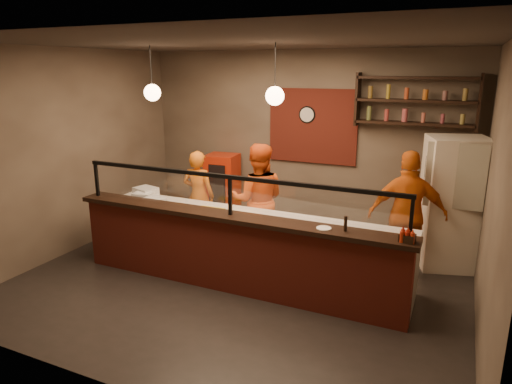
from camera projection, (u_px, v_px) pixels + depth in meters
The scene contains 29 objects.
floor at pixel (241, 280), 6.44m from camera, with size 6.00×6.00×0.00m, color black.
ceiling at pixel (239, 42), 5.60m from camera, with size 6.00×6.00×0.00m, color #3D352F.
wall_back at pixel (302, 142), 8.21m from camera, with size 6.00×6.00×0.00m, color #716253.
wall_left at pixel (71, 152), 7.22m from camera, with size 5.00×5.00×0.00m, color #716253.
wall_right at pixel (494, 195), 4.82m from camera, with size 5.00×5.00×0.00m, color #716253.
wall_front at pixel (108, 228), 3.82m from camera, with size 6.00×6.00×0.00m, color #716253.
brick_patch at pixel (313, 126), 8.03m from camera, with size 1.60×0.04×1.30m, color maroon.
service_counter at pixel (231, 255), 6.05m from camera, with size 4.60×0.25×1.00m, color maroon.
counter_ledge at pixel (230, 217), 5.91m from camera, with size 4.70×0.37×0.06m, color black.
worktop_cabinet at pixel (247, 247), 6.50m from camera, with size 4.60×0.75×0.85m, color gray.
worktop at pixel (247, 217), 6.39m from camera, with size 4.60×0.75×0.05m, color silver.
sneeze_guard at pixel (230, 191), 5.82m from camera, with size 4.50×0.05×0.52m.
wall_shelving at pixel (415, 101), 7.09m from camera, with size 1.84×0.28×0.85m.
wall_clock at pixel (307, 115), 8.01m from camera, with size 0.30×0.30×0.04m, color black.
pendant_left at pixel (152, 92), 6.54m from camera, with size 0.24×0.24×0.77m.
pendant_right at pixel (275, 96), 5.78m from camera, with size 0.24×0.24×0.77m.
cook_left at pixel (199, 196), 7.81m from camera, with size 0.57×0.37×1.56m, color orange.
cook_mid at pixel (258, 200), 7.13m from camera, with size 0.87×0.68×1.79m, color #DB4E14.
cook_right at pixel (408, 215), 6.34m from camera, with size 1.07×0.44×1.82m, color #D05C13.
fridge at pixel (452, 203), 6.69m from camera, with size 0.81×0.76×1.95m, color silver.
red_cooler at pixel (223, 188), 8.74m from camera, with size 0.57×0.52×1.32m, color #B2240B.
pizza_dough at pixel (242, 214), 6.42m from camera, with size 0.46×0.46×0.01m, color beige.
prep_tub_a at pixel (146, 193), 7.21m from camera, with size 0.34×0.27×0.17m, color silver.
prep_tub_b at pixel (143, 197), 7.02m from camera, with size 0.28×0.23×0.14m, color white.
prep_tub_c at pixel (155, 202), 6.73m from camera, with size 0.29×0.23×0.14m, color white.
rolling_pin at pixel (213, 209), 6.56m from camera, with size 0.06×0.06×0.37m, color yellow.
condiment_caddy at pixel (407, 238), 4.96m from camera, with size 0.16×0.13×0.09m, color black.
pepper_mill at pixel (345, 224), 5.28m from camera, with size 0.04×0.04×0.18m, color black.
small_plate at pixel (324, 228), 5.38m from camera, with size 0.18×0.18×0.01m, color white.
Camera 1 is at (2.63, -5.27, 2.90)m, focal length 32.00 mm.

